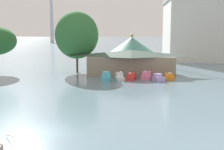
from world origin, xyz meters
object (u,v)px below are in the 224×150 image
at_px(pedal_boat_cyan, 106,77).
at_px(green_roof_pavilion, 132,51).
at_px(pedal_boat_white, 119,77).
at_px(shoreline_tree_mid, 77,35).
at_px(pedal_boat_red, 131,77).
at_px(boathouse, 131,62).
at_px(pedal_boat_orange, 169,77).
at_px(pedal_boat_lavender, 158,78).
at_px(pedal_boat_pink, 146,76).

bearing_deg(pedal_boat_cyan, green_roof_pavilion, 163.36).
bearing_deg(pedal_boat_white, shoreline_tree_mid, -151.58).
height_order(pedal_boat_white, pedal_boat_red, pedal_boat_white).
height_order(boathouse, shoreline_tree_mid, shoreline_tree_mid).
height_order(pedal_boat_white, pedal_boat_orange, pedal_boat_white).
height_order(pedal_boat_cyan, pedal_boat_red, pedal_boat_cyan).
bearing_deg(pedal_boat_white, green_roof_pavilion, 156.21).
distance_m(pedal_boat_lavender, pedal_boat_orange, 2.92).
relative_size(pedal_boat_red, pedal_boat_lavender, 1.14).
relative_size(pedal_boat_red, pedal_boat_orange, 1.13).
bearing_deg(pedal_boat_red, pedal_boat_lavender, 86.02).
relative_size(pedal_boat_cyan, shoreline_tree_mid, 0.24).
height_order(pedal_boat_white, boathouse, boathouse).
distance_m(pedal_boat_pink, pedal_boat_lavender, 3.04).
xyz_separation_m(pedal_boat_cyan, pedal_boat_pink, (7.09, 2.09, -0.05)).
relative_size(pedal_boat_orange, boathouse, 0.15).
bearing_deg(shoreline_tree_mid, pedal_boat_cyan, -56.12).
height_order(pedal_boat_pink, pedal_boat_lavender, pedal_boat_pink).
distance_m(pedal_boat_red, pedal_boat_orange, 6.81).
height_order(pedal_boat_white, pedal_boat_lavender, pedal_boat_white).
relative_size(pedal_boat_white, green_roof_pavilion, 0.27).
bearing_deg(shoreline_tree_mid, pedal_boat_orange, -25.37).
relative_size(pedal_boat_white, pedal_boat_red, 0.92).
distance_m(pedal_boat_orange, shoreline_tree_mid, 21.28).
bearing_deg(green_roof_pavilion, shoreline_tree_mid, -151.63).
distance_m(pedal_boat_white, shoreline_tree_mid, 15.17).
bearing_deg(shoreline_tree_mid, pedal_boat_white, -45.94).
height_order(pedal_boat_lavender, green_roof_pavilion, green_roof_pavilion).
height_order(pedal_boat_red, pedal_boat_orange, pedal_boat_red).
distance_m(pedal_boat_white, pedal_boat_orange, 8.85).
relative_size(pedal_boat_lavender, green_roof_pavilion, 0.25).
xyz_separation_m(pedal_boat_pink, green_roof_pavilion, (-2.52, 14.47, 3.69)).
bearing_deg(pedal_boat_cyan, pedal_boat_white, 107.30).
relative_size(boathouse, green_roof_pavilion, 1.75).
distance_m(pedal_boat_red, pedal_boat_lavender, 4.80).
relative_size(pedal_boat_pink, boathouse, 0.18).
bearing_deg(pedal_boat_white, pedal_boat_lavender, 65.51).
distance_m(pedal_boat_cyan, pedal_boat_white, 2.44).
xyz_separation_m(pedal_boat_lavender, boathouse, (-4.69, 7.95, 2.03)).
relative_size(green_roof_pavilion, shoreline_tree_mid, 0.81).
distance_m(pedal_boat_red, boathouse, 7.10).
height_order(pedal_boat_cyan, shoreline_tree_mid, shoreline_tree_mid).
distance_m(pedal_boat_white, green_roof_pavilion, 16.37).
bearing_deg(pedal_boat_pink, pedal_boat_red, -55.74).
xyz_separation_m(pedal_boat_cyan, pedal_boat_red, (4.35, 0.88, -0.07)).
height_order(green_roof_pavilion, shoreline_tree_mid, shoreline_tree_mid).
height_order(pedal_boat_red, green_roof_pavilion, green_roof_pavilion).
distance_m(pedal_boat_red, shoreline_tree_mid, 16.43).
bearing_deg(pedal_boat_lavender, pedal_boat_orange, 115.25).
relative_size(pedal_boat_cyan, pedal_boat_lavender, 1.15).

